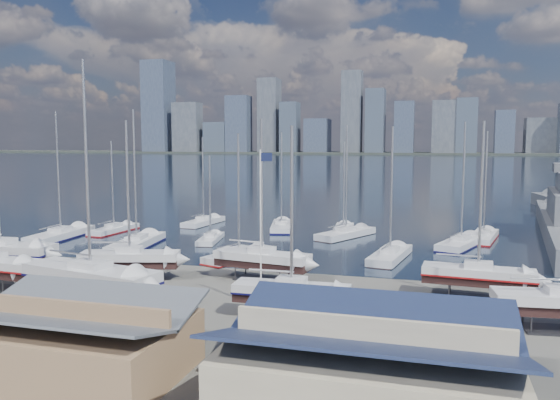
% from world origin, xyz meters
% --- Properties ---
extents(ground, '(1400.00, 1400.00, 0.00)m').
position_xyz_m(ground, '(0.00, -10.00, 0.00)').
color(ground, '#605E59').
rests_on(ground, ground).
extents(water, '(1400.00, 600.00, 0.40)m').
position_xyz_m(water, '(0.00, 300.00, -0.15)').
color(water, '#1B2840').
rests_on(water, ground).
extents(far_shore, '(1400.00, 80.00, 2.20)m').
position_xyz_m(far_shore, '(0.00, 560.00, 1.10)').
color(far_shore, '#2D332D').
rests_on(far_shore, ground).
extents(skyline, '(639.14, 43.80, 107.69)m').
position_xyz_m(skyline, '(-7.83, 553.76, 39.09)').
color(skyline, '#475166').
rests_on(skyline, far_shore).
extents(shed_grey, '(12.60, 8.40, 4.17)m').
position_xyz_m(shed_grey, '(0.00, -26.00, 2.15)').
color(shed_grey, '#8C6B4C').
rests_on(shed_grey, ground).
extents(shed_blue, '(13.65, 9.45, 4.71)m').
position_xyz_m(shed_blue, '(16.00, -26.00, 2.42)').
color(shed_blue, '#BFB293').
rests_on(shed_blue, ground).
extents(sailboat_cradle_0, '(11.00, 3.73, 17.39)m').
position_xyz_m(sailboat_cradle_0, '(-21.50, -8.11, 2.14)').
color(sailboat_cradle_0, '#2D2D33').
rests_on(sailboat_cradle_0, ground).
extents(sailboat_cradle_2, '(9.22, 4.84, 14.60)m').
position_xyz_m(sailboat_cradle_2, '(-8.08, -6.95, 2.00)').
color(sailboat_cradle_2, '#2D2D33').
rests_on(sailboat_cradle_2, ground).
extents(sailboat_cradle_3, '(12.16, 5.57, 18.75)m').
position_xyz_m(sailboat_cradle_3, '(-6.66, -14.90, 2.21)').
color(sailboat_cradle_3, '#2D2D33').
rests_on(sailboat_cradle_3, ground).
extents(sailboat_cradle_4, '(9.21, 3.78, 14.71)m').
position_xyz_m(sailboat_cradle_4, '(3.66, -3.79, 2.01)').
color(sailboat_cradle_4, '#2D2D33').
rests_on(sailboat_cradle_4, ground).
extents(sailboat_cradle_5, '(8.49, 2.62, 13.78)m').
position_xyz_m(sailboat_cradle_5, '(9.06, -13.65, 1.96)').
color(sailboat_cradle_5, '#2D2D33').
rests_on(sailboat_cradle_5, ground).
extents(sailboat_cradle_6, '(8.92, 3.09, 14.30)m').
position_xyz_m(sailboat_cradle_6, '(22.26, -4.74, 1.98)').
color(sailboat_cradle_6, '#2D2D33').
rests_on(sailboat_cradle_6, ground).
extents(sailboat_moored_0, '(4.13, 11.82, 17.35)m').
position_xyz_m(sailboat_moored_0, '(-28.44, 9.59, 0.31)').
color(sailboat_moored_0, black).
rests_on(sailboat_moored_0, water).
extents(sailboat_moored_1, '(3.00, 9.11, 13.43)m').
position_xyz_m(sailboat_moored_1, '(-24.58, 15.92, 0.31)').
color(sailboat_moored_1, black).
rests_on(sailboat_moored_1, water).
extents(sailboat_moored_2, '(3.56, 9.53, 14.06)m').
position_xyz_m(sailboat_moored_2, '(-15.42, 26.12, 0.32)').
color(sailboat_moored_2, black).
rests_on(sailboat_moored_2, water).
extents(sailboat_moored_3, '(4.81, 11.89, 17.28)m').
position_xyz_m(sailboat_moored_3, '(-15.72, 7.07, 0.31)').
color(sailboat_moored_3, black).
rests_on(sailboat_moored_3, water).
extents(sailboat_moored_4, '(3.53, 7.91, 11.54)m').
position_xyz_m(sailboat_moored_4, '(-8.63, 12.95, 0.33)').
color(sailboat_moored_4, black).
rests_on(sailboat_moored_4, water).
extents(sailboat_moored_5, '(4.88, 10.21, 14.71)m').
position_xyz_m(sailboat_moored_5, '(-2.62, 24.97, 0.31)').
color(sailboat_moored_5, black).
rests_on(sailboat_moored_5, water).
extents(sailboat_moored_6, '(5.70, 9.84, 14.20)m').
position_xyz_m(sailboat_moored_6, '(-1.50, 4.14, 0.31)').
color(sailboat_moored_6, black).
rests_on(sailboat_moored_6, water).
extents(sailboat_moored_7, '(7.06, 10.56, 15.59)m').
position_xyz_m(sailboat_moored_7, '(7.45, 20.87, 0.32)').
color(sailboat_moored_7, black).
rests_on(sailboat_moored_7, water).
extents(sailboat_moored_8, '(3.33, 9.13, 13.36)m').
position_xyz_m(sailboat_moored_8, '(6.49, 24.70, 0.31)').
color(sailboat_moored_8, black).
rests_on(sailboat_moored_8, water).
extents(sailboat_moored_9, '(4.29, 10.23, 14.98)m').
position_xyz_m(sailboat_moored_9, '(14.25, 8.44, 0.32)').
color(sailboat_moored_9, black).
rests_on(sailboat_moored_9, water).
extents(sailboat_moored_10, '(6.40, 10.92, 15.77)m').
position_xyz_m(sailboat_moored_10, '(21.93, 17.97, 0.31)').
color(sailboat_moored_10, black).
rests_on(sailboat_moored_10, water).
extents(sailboat_moored_11, '(4.70, 10.19, 14.71)m').
position_xyz_m(sailboat_moored_11, '(24.91, 23.69, 0.31)').
color(sailboat_moored_11, black).
rests_on(sailboat_moored_11, water).
extents(car_a, '(1.86, 4.53, 1.54)m').
position_xyz_m(car_a, '(-10.45, -18.86, 0.77)').
color(car_a, gray).
rests_on(car_a, ground).
extents(car_b, '(4.80, 1.72, 1.58)m').
position_xyz_m(car_b, '(-5.29, -18.79, 0.79)').
color(car_b, gray).
rests_on(car_b, ground).
extents(car_c, '(2.70, 5.06, 1.35)m').
position_xyz_m(car_c, '(-1.38, -20.36, 0.68)').
color(car_c, gray).
rests_on(car_c, ground).
extents(car_d, '(2.51, 5.60, 1.59)m').
position_xyz_m(car_d, '(9.43, -18.01, 0.80)').
color(car_d, gray).
rests_on(car_d, ground).
extents(flagpole, '(1.06, 0.12, 12.03)m').
position_xyz_m(flagpole, '(4.95, -7.86, 6.93)').
color(flagpole, white).
rests_on(flagpole, ground).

